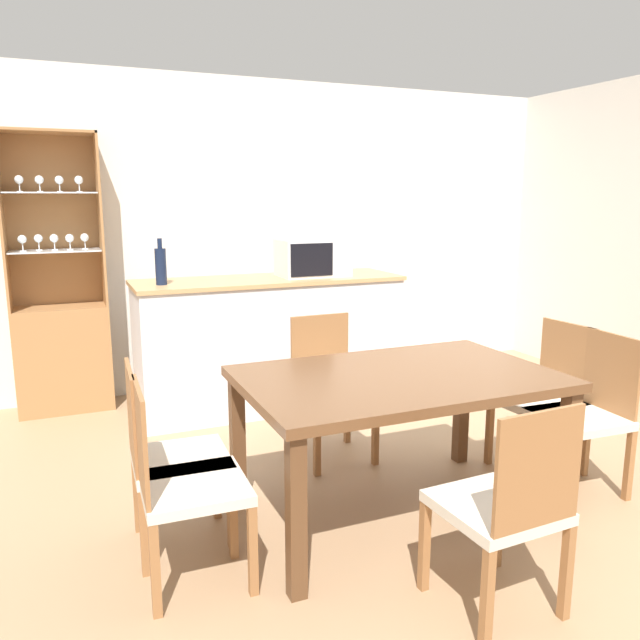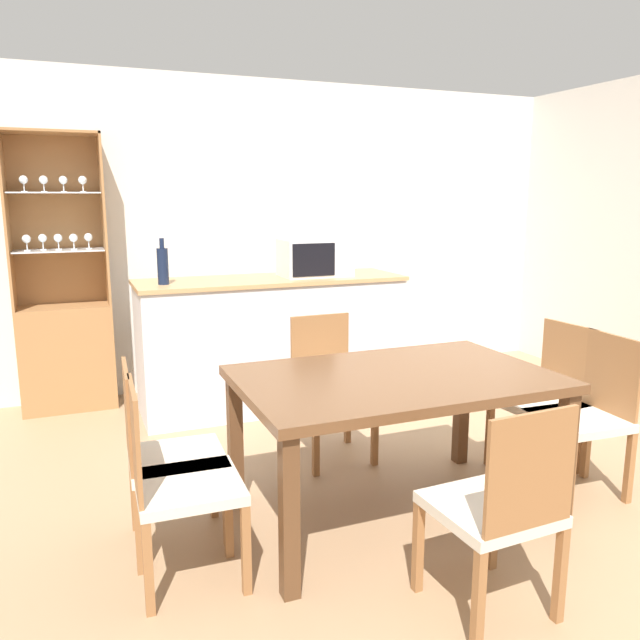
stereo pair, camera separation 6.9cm
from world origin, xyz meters
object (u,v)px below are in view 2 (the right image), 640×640
(dining_table, at_px, (395,391))
(microwave, at_px, (315,258))
(dining_chair_side_left_far, at_px, (167,456))
(dining_chair_side_left_near, at_px, (177,483))
(dining_chair_side_right_near, at_px, (585,416))
(display_cabinet, at_px, (66,332))
(dining_chair_head_near, at_px, (498,509))
(wine_bottle, at_px, (163,265))
(dining_chair_head_far, at_px, (330,388))
(dining_chair_side_right_far, at_px, (546,399))

(dining_table, relative_size, microwave, 2.92)
(dining_table, relative_size, dining_chair_side_left_far, 1.74)
(dining_table, bearing_deg, dining_chair_side_left_near, -172.43)
(dining_table, height_order, dining_chair_side_right_near, dining_chair_side_right_near)
(display_cabinet, distance_m, dining_chair_side_left_far, 2.30)
(dining_chair_head_near, relative_size, dining_chair_side_right_near, 1.00)
(dining_chair_side_left_near, xyz_separation_m, wine_bottle, (0.25, 1.96, 0.69))
(display_cabinet, height_order, dining_chair_head_far, display_cabinet)
(dining_table, distance_m, dining_chair_side_right_far, 1.12)
(dining_chair_head_near, height_order, microwave, microwave)
(display_cabinet, bearing_deg, dining_chair_side_right_far, -41.19)
(dining_chair_head_near, height_order, dining_chair_side_left_near, same)
(dining_chair_head_near, bearing_deg, dining_chair_head_far, 87.57)
(display_cabinet, bearing_deg, dining_table, -58.16)
(display_cabinet, distance_m, dining_table, 2.84)
(dining_chair_side_left_near, bearing_deg, display_cabinet, -168.95)
(dining_chair_side_left_near, xyz_separation_m, dining_chair_side_right_near, (2.17, -0.00, 0.00))
(dining_chair_head_far, bearing_deg, wine_bottle, -50.84)
(dining_chair_head_far, bearing_deg, microwave, -107.46)
(microwave, bearing_deg, dining_chair_side_left_far, -129.29)
(dining_chair_side_right_far, xyz_separation_m, microwave, (-0.77, 1.71, 0.70))
(display_cabinet, distance_m, microwave, 1.97)
(dining_chair_side_left_far, bearing_deg, dining_chair_side_left_near, 2.55)
(microwave, bearing_deg, dining_chair_head_near, -96.63)
(dining_chair_side_left_far, height_order, dining_chair_side_right_far, same)
(display_cabinet, xyz_separation_m, dining_chair_head_near, (1.50, -3.23, -0.16))
(dining_table, xyz_separation_m, microwave, (0.31, 1.86, 0.48))
(dining_table, distance_m, dining_chair_side_right_near, 1.12)
(dining_chair_side_left_far, relative_size, microwave, 1.67)
(microwave, bearing_deg, dining_table, -99.56)
(dining_chair_head_far, distance_m, dining_chair_side_right_near, 1.45)
(display_cabinet, height_order, dining_chair_side_right_far, display_cabinet)
(dining_chair_side_right_far, relative_size, microwave, 1.67)
(dining_chair_side_left_far, height_order, wine_bottle, wine_bottle)
(dining_chair_head_far, xyz_separation_m, dining_chair_side_right_far, (1.09, -0.67, 0.00))
(display_cabinet, xyz_separation_m, wine_bottle, (0.66, -0.60, 0.54))
(dining_chair_side_right_far, relative_size, dining_chair_side_right_near, 1.00)
(display_cabinet, distance_m, dining_chair_side_right_near, 3.64)
(dining_chair_side_right_near, distance_m, microwave, 2.26)
(dining_chair_side_right_far, distance_m, dining_chair_side_right_near, 0.30)
(dining_table, bearing_deg, dining_chair_side_right_far, 7.83)
(dining_chair_side_left_near, bearing_deg, dining_chair_side_right_near, 91.83)
(dining_chair_side_left_far, relative_size, dining_chair_head_near, 1.00)
(display_cabinet, height_order, dining_chair_side_right_near, display_cabinet)
(display_cabinet, relative_size, wine_bottle, 6.42)
(dining_chair_side_left_far, bearing_deg, microwave, 143.26)
(display_cabinet, height_order, dining_chair_side_left_near, display_cabinet)
(dining_chair_head_far, relative_size, dining_chair_side_left_near, 1.00)
(dining_chair_side_left_near, xyz_separation_m, microwave, (1.40, 2.00, 0.70))
(dining_chair_side_left_far, distance_m, wine_bottle, 1.82)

